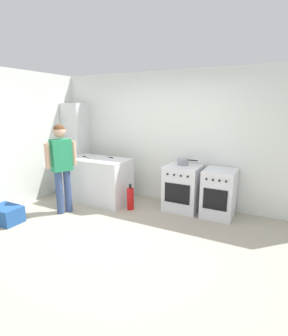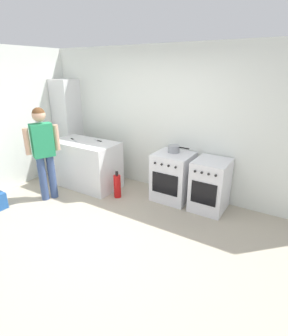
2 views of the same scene
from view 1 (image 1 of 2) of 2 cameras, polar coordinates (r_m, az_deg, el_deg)
name	(u,v)px [view 1 (image 1 of 2)]	position (r m, az deg, el deg)	size (l,w,h in m)	color
ground_plane	(123,241)	(4.00, -4.60, -15.50)	(8.00, 8.00, 0.00)	#ADA38E
back_wall	(174,138)	(5.30, 6.50, 6.41)	(6.00, 0.10, 2.60)	silver
side_wall_left	(19,139)	(5.65, -25.58, 5.62)	(0.10, 3.10, 2.60)	silver
counter_unit	(98,180)	(5.48, -9.98, -2.56)	(1.30, 0.70, 0.90)	silver
oven_left	(183,188)	(5.02, 8.42, -4.25)	(0.63, 0.62, 0.85)	silver
oven_right	(219,193)	(4.85, 16.00, -5.25)	(0.54, 0.62, 0.85)	silver
pot	(183,162)	(4.98, 8.49, 1.37)	(0.38, 0.20, 0.12)	gray
knife_paring	(110,157)	(5.41, -7.42, 2.29)	(0.21, 0.05, 0.01)	silver
knife_carving	(86,157)	(5.51, -12.45, 2.29)	(0.31, 0.17, 0.01)	silver
person	(62,161)	(4.90, -17.52, 1.40)	(0.32, 0.53, 1.62)	#384C7A
fire_extinguisher	(130,198)	(5.02, -2.98, -6.64)	(0.13, 0.13, 0.50)	red
recycling_crate_lower	(6,214)	(5.08, -27.81, -8.92)	(0.52, 0.36, 0.28)	#235193
larder_cabinet	(77,147)	(6.32, -14.39, 4.43)	(0.48, 0.44, 2.00)	silver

